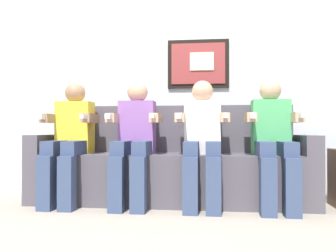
# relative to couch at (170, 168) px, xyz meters

# --- Properties ---
(ground_plane) EXTENTS (6.42, 6.42, 0.00)m
(ground_plane) POSITION_rel_couch_xyz_m (0.00, -0.33, -0.31)
(ground_plane) COLOR #9E9384
(back_wall_assembly) EXTENTS (4.94, 0.10, 2.60)m
(back_wall_assembly) POSITION_rel_couch_xyz_m (0.01, 0.44, 0.99)
(back_wall_assembly) COLOR silver
(back_wall_assembly) RESTS_ON ground_plane
(couch) EXTENTS (2.54, 0.58, 0.90)m
(couch) POSITION_rel_couch_xyz_m (0.00, 0.00, 0.00)
(couch) COLOR #514C56
(couch) RESTS_ON ground_plane
(person_leftmost) EXTENTS (0.46, 0.56, 1.11)m
(person_leftmost) POSITION_rel_couch_xyz_m (-0.90, -0.17, 0.29)
(person_leftmost) COLOR yellow
(person_leftmost) RESTS_ON ground_plane
(person_left_center) EXTENTS (0.46, 0.56, 1.11)m
(person_left_center) POSITION_rel_couch_xyz_m (-0.30, -0.17, 0.29)
(person_left_center) COLOR #8C59A5
(person_left_center) RESTS_ON ground_plane
(person_right_center) EXTENTS (0.46, 0.56, 1.11)m
(person_right_center) POSITION_rel_couch_xyz_m (0.30, -0.17, 0.29)
(person_right_center) COLOR white
(person_right_center) RESTS_ON ground_plane
(person_rightmost) EXTENTS (0.46, 0.56, 1.11)m
(person_rightmost) POSITION_rel_couch_xyz_m (0.90, -0.17, 0.29)
(person_rightmost) COLOR #4CB266
(person_rightmost) RESTS_ON ground_plane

